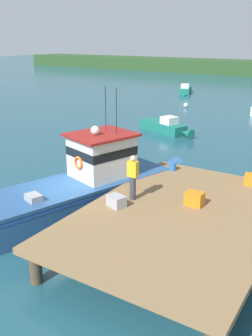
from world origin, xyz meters
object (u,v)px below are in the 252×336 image
(bait_bucket, at_px, (173,166))
(deckhand_by_the_boat, at_px, (133,177))
(mooring_buoy_channel_marker, at_px, (186,105))
(crate_single_far, at_px, (194,199))
(crate_single_by_cleat, at_px, (116,201))
(main_fishing_boat, at_px, (90,184))
(moored_boat_near_channel, at_px, (185,90))
(moored_boat_off_the_point, at_px, (166,127))

(bait_bucket, height_order, deckhand_by_the_boat, deckhand_by_the_boat)
(deckhand_by_the_boat, bearing_deg, mooring_buoy_channel_marker, 109.35)
(crate_single_far, bearing_deg, deckhand_by_the_boat, -160.93)
(mooring_buoy_channel_marker, bearing_deg, crate_single_by_cleat, -71.56)
(main_fishing_boat, height_order, moored_boat_near_channel, main_fishing_boat)
(bait_bucket, relative_size, mooring_buoy_channel_marker, 0.78)
(deckhand_by_the_boat, height_order, moored_boat_near_channel, deckhand_by_the_boat)
(main_fishing_boat, bearing_deg, moored_boat_off_the_point, 103.10)
(crate_single_by_cleat, distance_m, moored_boat_near_channel, 36.20)
(deckhand_by_the_boat, bearing_deg, moored_boat_off_the_point, 111.82)
(crate_single_far, xyz_separation_m, bait_bucket, (-2.19, 2.87, -0.07))
(main_fishing_boat, height_order, bait_bucket, main_fishing_boat)
(main_fishing_boat, bearing_deg, mooring_buoy_channel_marker, 104.35)
(main_fishing_boat, xyz_separation_m, mooring_buoy_channel_marker, (-6.01, 23.49, -0.79))
(crate_single_far, distance_m, bait_bucket, 3.61)
(deckhand_by_the_boat, bearing_deg, crate_single_by_cleat, -101.13)
(deckhand_by_the_boat, xyz_separation_m, mooring_buoy_channel_marker, (-8.53, 24.27, -1.84))
(moored_boat_off_the_point, distance_m, mooring_buoy_channel_marker, 10.76)
(main_fishing_boat, height_order, deckhand_by_the_boat, main_fishing_boat)
(deckhand_by_the_boat, xyz_separation_m, moored_boat_near_channel, (-12.52, 33.20, -1.65))
(main_fishing_boat, distance_m, mooring_buoy_channel_marker, 24.25)
(crate_single_far, bearing_deg, moored_boat_off_the_point, 119.95)
(deckhand_by_the_boat, bearing_deg, bait_bucket, 92.36)
(deckhand_by_the_boat, bearing_deg, main_fishing_boat, 162.62)
(main_fishing_boat, bearing_deg, moored_boat_near_channel, 107.15)
(main_fishing_boat, xyz_separation_m, crate_single_far, (4.56, -0.08, 0.43))
(crate_single_far, bearing_deg, mooring_buoy_channel_marker, 114.15)
(crate_single_far, height_order, moored_boat_near_channel, crate_single_far)
(crate_single_by_cleat, distance_m, crate_single_far, 2.68)
(main_fishing_boat, height_order, crate_single_far, main_fishing_boat)
(mooring_buoy_channel_marker, bearing_deg, main_fishing_boat, -75.65)
(moored_boat_off_the_point, relative_size, mooring_buoy_channel_marker, 11.13)
(crate_single_by_cleat, distance_m, deckhand_by_the_boat, 1.06)
(crate_single_far, distance_m, deckhand_by_the_boat, 2.25)
(bait_bucket, height_order, mooring_buoy_channel_marker, bait_bucket)
(main_fishing_boat, xyz_separation_m, deckhand_by_the_boat, (2.52, -0.79, 1.05))
(bait_bucket, bearing_deg, crate_single_far, -52.66)
(crate_single_by_cleat, relative_size, deckhand_by_the_boat, 0.37)
(crate_single_by_cleat, height_order, deckhand_by_the_boat, deckhand_by_the_boat)
(bait_bucket, bearing_deg, crate_single_by_cleat, -90.17)
(bait_bucket, xyz_separation_m, mooring_buoy_channel_marker, (-8.38, 20.70, -1.15))
(crate_single_far, distance_m, moored_boat_off_the_point, 15.29)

